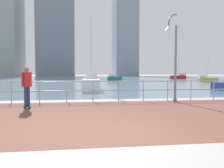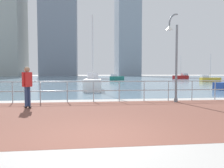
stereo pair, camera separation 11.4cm
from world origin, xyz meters
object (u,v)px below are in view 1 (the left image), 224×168
at_px(sailboat_yellow, 207,79).
at_px(skateboarder, 27,83).
at_px(sailboat_ivory, 91,83).
at_px(sailboat_blue, 179,77).
at_px(lamppost, 173,54).
at_px(sailboat_navy, 115,78).

bearing_deg(sailboat_yellow, skateboarder, -133.34).
height_order(sailboat_ivory, sailboat_blue, sailboat_ivory).
bearing_deg(skateboarder, sailboat_ivory, 71.73).
distance_m(sailboat_blue, sailboat_yellow, 16.88).
bearing_deg(lamppost, sailboat_yellow, 55.64).
bearing_deg(skateboarder, lamppost, 8.52).
distance_m(skateboarder, sailboat_blue, 49.01).
relative_size(skateboarder, sailboat_navy, 0.34).
distance_m(skateboarder, sailboat_navy, 35.05).
distance_m(lamppost, skateboarder, 7.43).
relative_size(sailboat_navy, sailboat_yellow, 1.13).
distance_m(lamppost, sailboat_navy, 32.98).
bearing_deg(sailboat_ivory, sailboat_blue, 54.61).
xyz_separation_m(lamppost, sailboat_blue, (18.73, 40.50, -2.05)).
bearing_deg(lamppost, skateboarder, -171.48).
bearing_deg(skateboarder, sailboat_navy, 75.71).
xyz_separation_m(lamppost, skateboarder, (-7.20, -1.08, -1.48)).
distance_m(lamppost, sailboat_ivory, 9.53).
bearing_deg(sailboat_ivory, skateboarder, -108.27).
distance_m(lamppost, sailboat_blue, 44.67).
distance_m(sailboat_blue, sailboat_navy, 18.90).
xyz_separation_m(lamppost, sailboat_ivory, (-4.08, 8.38, -1.96)).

